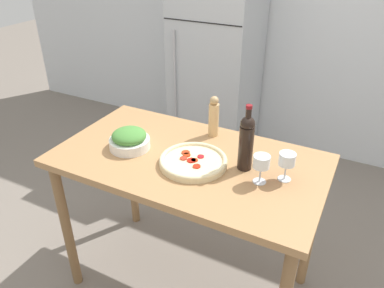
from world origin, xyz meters
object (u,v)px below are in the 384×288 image
at_px(salad_bowl, 129,140).
at_px(homemade_pizza, 193,161).
at_px(refrigerator, 216,60).
at_px(pepper_mill, 214,117).
at_px(wine_glass_near, 261,163).
at_px(wine_bottle, 246,141).
at_px(wine_glass_far, 287,160).

height_order(salad_bowl, homemade_pizza, salad_bowl).
relative_size(refrigerator, pepper_mill, 7.65).
bearing_deg(wine_glass_near, salad_bowl, -178.57).
relative_size(refrigerator, wine_bottle, 5.38).
bearing_deg(wine_bottle, refrigerator, 118.27).
distance_m(refrigerator, wine_glass_far, 1.91).
bearing_deg(wine_glass_far, wine_glass_near, -143.05).
distance_m(wine_glass_near, pepper_mill, 0.49).
distance_m(wine_glass_near, salad_bowl, 0.71).
bearing_deg(wine_bottle, pepper_mill, 139.14).
distance_m(refrigerator, wine_bottle, 1.80).
xyz_separation_m(refrigerator, wine_glass_far, (1.05, -1.59, 0.13)).
distance_m(wine_glass_far, salad_bowl, 0.82).
bearing_deg(wine_glass_near, wine_glass_far, 36.95).
xyz_separation_m(wine_bottle, salad_bowl, (-0.61, -0.10, -0.10)).
xyz_separation_m(wine_bottle, wine_glass_near, (0.10, -0.08, -0.05)).
height_order(wine_glass_far, salad_bowl, wine_glass_far).
bearing_deg(wine_glass_near, homemade_pizza, -178.86).
relative_size(wine_bottle, pepper_mill, 1.42).
height_order(pepper_mill, salad_bowl, pepper_mill).
xyz_separation_m(pepper_mill, salad_bowl, (-0.34, -0.33, -0.06)).
xyz_separation_m(wine_bottle, homemade_pizza, (-0.24, -0.08, -0.13)).
distance_m(wine_bottle, salad_bowl, 0.62).
distance_m(wine_bottle, wine_glass_near, 0.14).
xyz_separation_m(pepper_mill, homemade_pizza, (0.04, -0.32, -0.09)).
distance_m(refrigerator, salad_bowl, 1.70).
bearing_deg(wine_glass_near, pepper_mill, 140.15).
bearing_deg(salad_bowl, homemade_pizza, 1.69).
relative_size(wine_glass_far, salad_bowl, 0.65).
bearing_deg(homemade_pizza, pepper_mill, 96.70).
bearing_deg(homemade_pizza, wine_glass_far, 10.31).
xyz_separation_m(wine_bottle, pepper_mill, (-0.27, 0.24, -0.04)).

